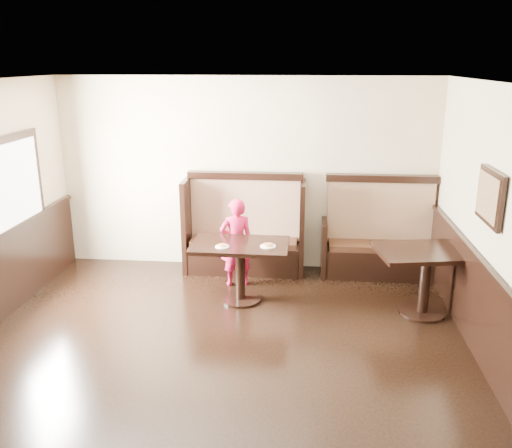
# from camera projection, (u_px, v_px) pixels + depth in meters

# --- Properties ---
(ground) EXTENTS (7.00, 7.00, 0.00)m
(ground) POSITION_uv_depth(u_px,v_px,m) (204.00, 401.00, 4.98)
(ground) COLOR black
(ground) RESTS_ON ground
(room_shell) EXTENTS (7.00, 7.00, 7.00)m
(room_shell) POSITION_uv_depth(u_px,v_px,m) (176.00, 320.00, 5.08)
(room_shell) COLOR beige
(room_shell) RESTS_ON ground
(booth_main) EXTENTS (1.75, 0.72, 1.45)m
(booth_main) POSITION_uv_depth(u_px,v_px,m) (245.00, 236.00, 7.96)
(booth_main) COLOR black
(booth_main) RESTS_ON ground
(booth_neighbor) EXTENTS (1.65, 0.72, 1.45)m
(booth_neighbor) POSITION_uv_depth(u_px,v_px,m) (379.00, 243.00, 7.80)
(booth_neighbor) COLOR black
(booth_neighbor) RESTS_ON ground
(table_main) EXTENTS (1.24, 0.79, 0.78)m
(table_main) POSITION_uv_depth(u_px,v_px,m) (240.00, 257.00, 6.90)
(table_main) COLOR black
(table_main) RESTS_ON ground
(table_neighbor) EXTENTS (1.32, 0.99, 0.83)m
(table_neighbor) POSITION_uv_depth(u_px,v_px,m) (426.00, 266.00, 6.52)
(table_neighbor) COLOR black
(table_neighbor) RESTS_ON ground
(child) EXTENTS (0.52, 0.41, 1.24)m
(child) POSITION_uv_depth(u_px,v_px,m) (236.00, 242.00, 7.39)
(child) COLOR #C51542
(child) RESTS_ON ground
(pizza_plate_left) EXTENTS (0.18, 0.18, 0.03)m
(pizza_plate_left) POSITION_uv_depth(u_px,v_px,m) (222.00, 246.00, 6.72)
(pizza_plate_left) COLOR white
(pizza_plate_left) RESTS_ON table_main
(pizza_plate_right) EXTENTS (0.20, 0.20, 0.04)m
(pizza_plate_right) POSITION_uv_depth(u_px,v_px,m) (268.00, 246.00, 6.73)
(pizza_plate_right) COLOR white
(pizza_plate_right) RESTS_ON table_main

